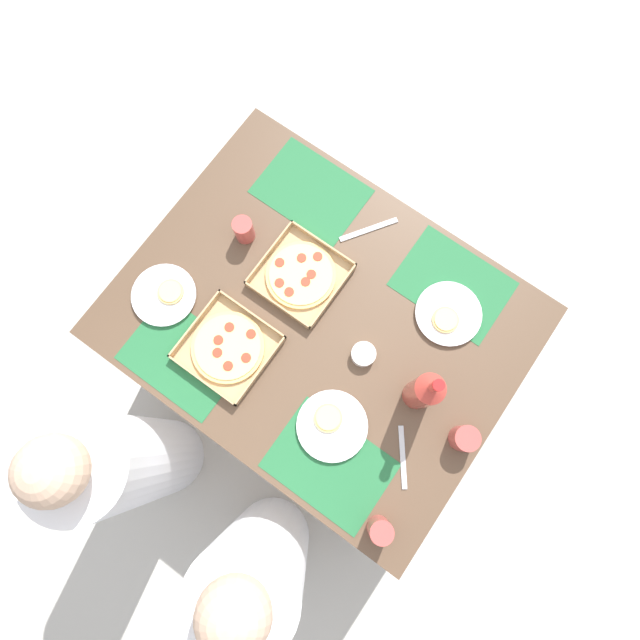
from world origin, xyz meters
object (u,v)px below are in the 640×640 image
cup_red (380,530)px  cup_clear_right (464,438)px  condiment_bowl (363,354)px  pizza_box_edge_far (228,347)px  diner_right_seat (127,461)px  plate_near_right (165,295)px  soda_bottle (424,391)px  plate_far_left (332,425)px  diner_left_seat (259,564)px  pizza_box_center (301,275)px  cup_clear_left (244,230)px  plate_far_right (448,314)px

cup_red → cup_clear_right: size_ratio=1.20×
cup_clear_right → condiment_bowl: size_ratio=1.09×
pizza_box_edge_far → diner_right_seat: bearing=78.9°
condiment_bowl → diner_right_seat: (0.47, 0.75, -0.26)m
plate_near_right → soda_bottle: bearing=-166.5°
pizza_box_edge_far → plate_far_left: size_ratio=1.21×
diner_left_seat → diner_right_seat: bearing=0.0°
pizza_box_center → diner_right_seat: diner_right_seat is taller
pizza_box_center → pizza_box_edge_far: bearing=81.7°
condiment_bowl → diner_right_seat: 0.92m
cup_red → condiment_bowl: (0.33, -0.40, -0.03)m
pizza_box_edge_far → cup_red: size_ratio=2.61×
soda_bottle → cup_clear_right: bearing=170.0°
pizza_box_center → cup_clear_left: size_ratio=2.81×
soda_bottle → pizza_box_center: bearing=-11.6°
pizza_box_edge_far → condiment_bowl: size_ratio=3.41×
diner_left_seat → soda_bottle: bearing=-97.7°
pizza_box_edge_far → diner_right_seat: (0.10, 0.52, -0.25)m
cup_clear_left → condiment_bowl: (-0.56, 0.11, -0.03)m
condiment_bowl → diner_left_seat: 0.80m
diner_left_seat → cup_clear_right: bearing=-111.9°
pizza_box_center → diner_left_seat: 0.99m
plate_far_right → cup_red: cup_red is taller
cup_clear_left → cup_clear_right: cup_clear_left is taller
plate_far_right → cup_clear_right: (-0.24, 0.31, 0.03)m
cup_red → cup_clear_left: bearing=-30.1°
plate_far_left → diner_right_seat: size_ratio=0.20×
cup_red → condiment_bowl: 0.52m
plate_near_right → cup_clear_left: 0.34m
soda_bottle → plate_near_right: bearing=13.5°
condiment_bowl → plate_near_right: bearing=18.3°
pizza_box_center → condiment_bowl: bearing=162.5°
soda_bottle → cup_clear_left: bearing=-8.7°
soda_bottle → cup_clear_right: size_ratio=3.75×
soda_bottle → condiment_bowl: 0.24m
pizza_box_center → plate_far_left: 0.50m
pizza_box_center → plate_far_left: pizza_box_center is taller
diner_right_seat → plate_far_right: bearing=-121.3°
diner_left_seat → cup_red: bearing=-122.6°
plate_far_right → plate_near_right: size_ratio=1.02×
plate_near_right → cup_clear_right: 1.06m
plate_near_right → cup_clear_right: (-1.04, -0.17, 0.03)m
pizza_box_center → soda_bottle: (-0.53, 0.11, 0.12)m
pizza_box_edge_far → soda_bottle: (-0.58, -0.22, 0.12)m
plate_near_right → soda_bottle: (-0.85, -0.21, 0.12)m
cup_clear_left → cup_clear_right: size_ratio=1.10×
soda_bottle → cup_red: (-0.12, 0.40, -0.08)m
cup_clear_left → diner_right_seat: size_ratio=0.08×
plate_near_right → cup_clear_left: bearing=-105.2°
plate_near_right → diner_right_seat: diner_right_seat is taller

